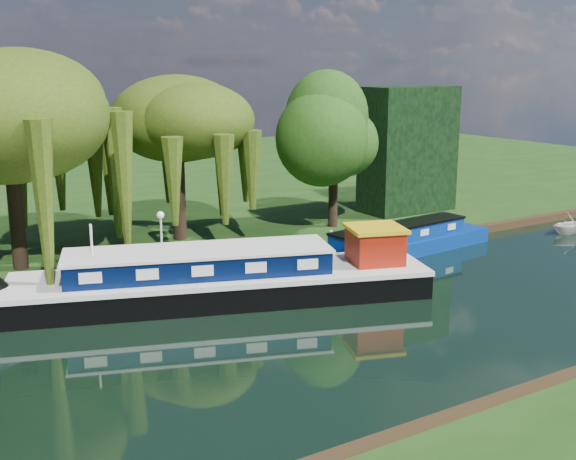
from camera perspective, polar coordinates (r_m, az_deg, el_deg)
ground at (r=26.48m, az=-2.11°, el=-8.97°), size 120.00×120.00×0.00m
far_bank at (r=57.46m, az=-19.29°, el=2.65°), size 120.00×52.00×0.45m
dutch_barge at (r=31.00m, az=-4.94°, el=-3.85°), size 18.07×9.55×3.74m
narrowboat at (r=38.43m, az=8.76°, el=-1.05°), size 12.45×3.23×1.80m
white_cruiser at (r=46.04m, az=21.32°, el=-0.27°), size 2.89×2.58×1.37m
willow_left at (r=35.21m, az=-21.25°, el=8.20°), size 8.06×8.06×9.66m
willow_right at (r=39.19m, az=-8.77°, el=7.59°), size 6.55×6.55×7.97m
tree_far_right at (r=42.01m, az=3.65°, el=7.46°), size 4.76×4.76×7.79m
conifer_hedge at (r=47.41m, az=9.46°, el=6.29°), size 6.00×3.00×8.00m
lamppost at (r=35.05m, az=-10.02°, el=0.52°), size 0.36×0.36×2.56m
mooring_posts at (r=33.16m, az=-10.14°, el=-2.84°), size 19.16×0.16×1.00m
reeds_near at (r=25.29m, az=20.87°, el=-9.62°), size 33.70×1.50×1.10m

